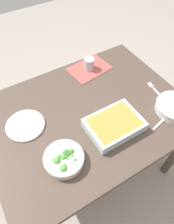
{
  "coord_description": "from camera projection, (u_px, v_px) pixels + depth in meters",
  "views": [
    {
      "loc": [
        0.4,
        0.66,
        1.73
      ],
      "look_at": [
        0.0,
        0.0,
        0.74
      ],
      "focal_mm": 33.59,
      "sensor_mm": 36.0,
      "label": 1
    }
  ],
  "objects": [
    {
      "name": "ground_plane",
      "position": [
        87.0,
        164.0,
        1.84
      ],
      "size": [
        6.0,
        6.0,
        0.0
      ],
      "primitive_type": "plane",
      "color": "#9E9389"
    },
    {
      "name": "dining_table",
      "position": [
        87.0,
        121.0,
        1.33
      ],
      "size": [
        1.2,
        0.9,
        0.74
      ],
      "color": "#4C3D33",
      "rests_on": "ground_plane"
    },
    {
      "name": "placemat",
      "position": [
        89.0,
        69.0,
        1.5
      ],
      "size": [
        0.3,
        0.24,
        0.0
      ],
      "primitive_type": "cube",
      "rotation": [
        0.0,
        0.0,
        0.13
      ],
      "color": "#B24C47",
      "rests_on": "dining_table"
    },
    {
      "name": "broccoli_bowl",
      "position": [
        64.0,
        159.0,
        1.04
      ],
      "size": [
        0.2,
        0.2,
        0.07
      ],
      "color": "silver",
      "rests_on": "dining_table"
    },
    {
      "name": "baking_dish",
      "position": [
        114.0,
        124.0,
        1.16
      ],
      "size": [
        0.3,
        0.22,
        0.06
      ],
      "color": "silver",
      "rests_on": "dining_table"
    },
    {
      "name": "drink_cup",
      "position": [
        89.0,
        64.0,
        1.47
      ],
      "size": [
        0.07,
        0.07,
        0.08
      ],
      "color": "#B2BCC6",
      "rests_on": "dining_table"
    },
    {
      "name": "side_plate",
      "position": [
        25.0,
        125.0,
        1.19
      ],
      "size": [
        0.22,
        0.22,
        0.01
      ],
      "primitive_type": "cylinder",
      "color": "white",
      "rests_on": "dining_table"
    },
    {
      "name": "spoon_by_stew",
      "position": [
        165.0,
        118.0,
        1.22
      ],
      "size": [
        0.17,
        0.06,
        0.01
      ],
      "color": "silver",
      "rests_on": "dining_table"
    },
    {
      "name": "fork_on_table",
      "position": [
        155.0,
        90.0,
        1.37
      ],
      "size": [
        0.04,
        0.18,
        0.01
      ],
      "color": "silver",
      "rests_on": "dining_table"
    }
  ]
}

